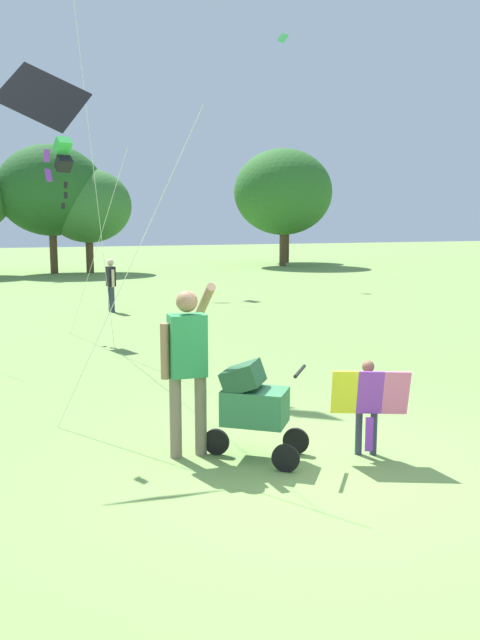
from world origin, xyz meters
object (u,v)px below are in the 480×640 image
Objects in this scene: child_with_butterfly_kite at (368,398)px; person_adult_flyer at (187,358)px; person_sitting_far at (111,281)px; stroller at (253,402)px; kite_adult_black at (46,105)px; kite_green_novelty at (64,156)px.

person_adult_flyer reaches higher than child_with_butterfly_kite.
person_sitting_far is at bearing 81.99° from person_adult_flyer.
person_adult_flyer is 0.81m from stroller.
kite_adult_black is 1.00× the size of kite_green_novelty.
person_adult_flyer is 11.30m from person_sitting_far.
stroller is 0.25× the size of kite_green_novelty.
kite_green_novelty is 2.92× the size of person_sitting_far.
stroller is 9.01m from kite_green_novelty.
person_adult_flyer reaches higher than stroller.
person_sitting_far is at bearing 90.66° from child_with_butterfly_kite.
stroller is 3.97m from kite_adult_black.
kite_green_novelty reaches higher than stroller.
kite_adult_black is 6.68m from kite_green_novelty.
child_with_butterfly_kite is 4.73m from kite_adult_black.
child_with_butterfly_kite is at bearing -79.00° from kite_green_novelty.
kite_adult_black is 10.48m from person_sitting_far.
stroller is at bearing -86.02° from kite_green_novelty.
person_sitting_far is (1.57, 3.13, -2.97)m from kite_green_novelty.
child_with_butterfly_kite is 0.98× the size of stroller.
kite_green_novelty is at bearing 89.98° from person_adult_flyer.
kite_adult_black is at bearing 141.92° from child_with_butterfly_kite.
kite_green_novelty reaches higher than person_sitting_far.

